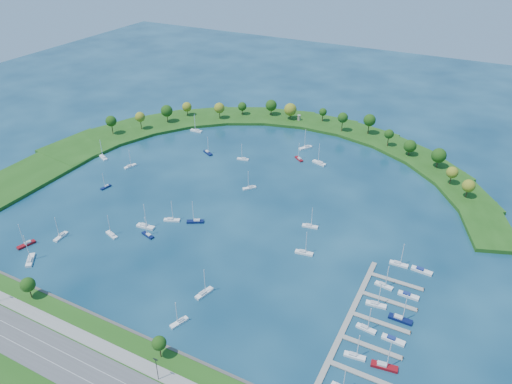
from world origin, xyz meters
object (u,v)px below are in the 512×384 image
at_px(moored_boat_7, 304,252).
at_px(moored_boat_12, 204,293).
at_px(docked_boat_9, 408,295).
at_px(docked_boat_10, 399,264).
at_px(dock_system, 365,330).
at_px(moored_boat_15, 195,221).
at_px(moored_boat_3, 103,157).
at_px(moored_boat_18, 130,166).
at_px(moored_boat_5, 299,158).
at_px(moored_boat_9, 319,163).
at_px(docked_boat_11, 422,270).
at_px(moored_boat_8, 112,234).
at_px(moored_boat_2, 179,322).
at_px(moored_boat_17, 306,147).
at_px(moored_boat_11, 148,235).
at_px(docked_boat_4, 366,328).
at_px(moored_boat_20, 26,244).
at_px(docked_boat_5, 393,340).
at_px(moored_boat_10, 310,226).
at_px(docked_boat_6, 376,304).
at_px(docked_boat_3, 384,366).
at_px(moored_boat_4, 106,186).
at_px(moored_boat_19, 250,187).
at_px(moored_boat_14, 30,260).
at_px(harbor_tower, 299,118).
at_px(moored_boat_13, 196,130).
at_px(moored_boat_16, 208,152).
at_px(docked_boat_7, 400,318).
at_px(docked_boat_2, 355,355).
at_px(docked_boat_8, 384,285).
at_px(moored_boat_6, 243,159).
at_px(moored_boat_21, 61,236).

relative_size(moored_boat_7, moored_boat_12, 0.97).
distance_m(docked_boat_9, docked_boat_10, 19.96).
distance_m(dock_system, moored_boat_15, 101.89).
height_order(moored_boat_3, moored_boat_18, moored_boat_3).
relative_size(moored_boat_5, moored_boat_18, 0.97).
height_order(moored_boat_9, docked_boat_11, moored_boat_9).
bearing_deg(moored_boat_9, moored_boat_3, 41.56).
bearing_deg(moored_boat_8, moored_boat_2, 171.46).
relative_size(dock_system, moored_boat_17, 5.89).
height_order(moored_boat_11, docked_boat_4, docked_boat_4).
height_order(moored_boat_20, docked_boat_5, moored_boat_20).
xyz_separation_m(docked_boat_4, docked_boat_10, (2.39, 43.79, 0.02)).
distance_m(moored_boat_10, moored_boat_18, 122.62).
bearing_deg(docked_boat_6, docked_boat_9, 41.10).
distance_m(moored_boat_9, docked_boat_3, 152.79).
distance_m(moored_boat_4, docked_boat_6, 163.46).
bearing_deg(moored_boat_5, moored_boat_2, 132.93).
bearing_deg(moored_boat_15, moored_boat_7, 152.50).
bearing_deg(docked_boat_3, moored_boat_5, 115.81).
bearing_deg(moored_boat_19, docked_boat_10, 113.08).
distance_m(moored_boat_20, docked_boat_5, 169.73).
xyz_separation_m(dock_system, moored_boat_10, (-43.68, 53.93, 0.54)).
height_order(moored_boat_14, docked_boat_5, moored_boat_14).
height_order(moored_boat_5, moored_boat_20, moored_boat_20).
height_order(harbor_tower, moored_boat_3, moored_boat_3).
height_order(moored_boat_2, moored_boat_4, moored_boat_2).
bearing_deg(moored_boat_10, docked_boat_10, -21.68).
relative_size(moored_boat_10, docked_boat_3, 0.85).
xyz_separation_m(moored_boat_3, moored_boat_18, (22.92, -1.31, -0.04)).
height_order(moored_boat_11, docked_boat_5, moored_boat_11).
relative_size(moored_boat_13, moored_boat_16, 1.07).
height_order(docked_boat_4, docked_boat_9, docked_boat_4).
distance_m(moored_boat_18, moored_boat_20, 84.93).
bearing_deg(docked_boat_6, moored_boat_19, 140.54).
distance_m(moored_boat_4, docked_boat_7, 174.32).
xyz_separation_m(moored_boat_5, docked_boat_5, (88.02, -119.66, -0.24)).
bearing_deg(docked_boat_11, moored_boat_8, -158.33).
height_order(moored_boat_3, moored_boat_16, moored_boat_3).
height_order(moored_boat_16, docked_boat_2, moored_boat_16).
distance_m(harbor_tower, moored_boat_11, 164.59).
distance_m(moored_boat_17, moored_boat_20, 176.49).
bearing_deg(docked_boat_8, moored_boat_8, -161.44).
bearing_deg(docked_boat_6, moored_boat_3, 159.38).
height_order(docked_boat_5, docked_boat_6, docked_boat_6).
height_order(dock_system, docked_boat_7, docked_boat_7).
distance_m(moored_boat_4, moored_boat_12, 108.16).
height_order(harbor_tower, moored_boat_20, moored_boat_20).
xyz_separation_m(moored_boat_12, moored_boat_15, (-32.24, 42.13, -0.00)).
height_order(moored_boat_6, moored_boat_7, moored_boat_7).
bearing_deg(moored_boat_21, moored_boat_14, -0.47).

